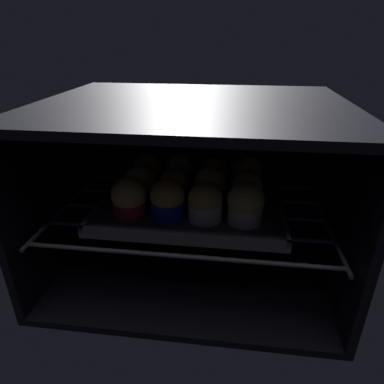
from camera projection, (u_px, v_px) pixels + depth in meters
oven_cavity at (195, 182)px, 75.18cm from camera, size 59.00×47.00×37.00cm
oven_rack at (193, 204)px, 72.84cm from camera, size 54.80×42.00×0.80cm
baking_tray at (192, 203)px, 70.85cm from camera, size 37.05×29.68×2.20cm
muffin_row0_col0 at (129, 198)px, 64.11cm from camera, size 6.87×6.87×7.58cm
muffin_row0_col1 at (168, 199)px, 63.10cm from camera, size 6.59×6.59×7.88cm
muffin_row0_col2 at (205, 203)px, 62.26cm from camera, size 6.49×6.49×7.56cm
muffin_row0_col3 at (246, 204)px, 61.36cm from camera, size 6.87×6.87×7.96cm
muffin_row1_col0 at (140, 184)px, 70.20cm from camera, size 6.73×6.73×7.52cm
muffin_row1_col1 at (174, 186)px, 69.58cm from camera, size 6.32×6.32×7.20cm
muffin_row1_col2 at (209, 187)px, 68.27cm from camera, size 6.72×6.72×7.89cm
muffin_row1_col3 at (247, 190)px, 67.52cm from camera, size 6.32×6.32×7.50cm
muffin_row2_col0 at (147, 171)px, 76.85cm from camera, size 6.42×6.42×7.44cm
muffin_row2_col1 at (179, 171)px, 76.02cm from camera, size 6.32×6.32×7.82cm
muffin_row2_col2 at (214, 174)px, 75.15cm from camera, size 6.32×6.32×7.35cm
muffin_row2_col3 at (246, 174)px, 74.12cm from camera, size 6.73×6.73×8.15cm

